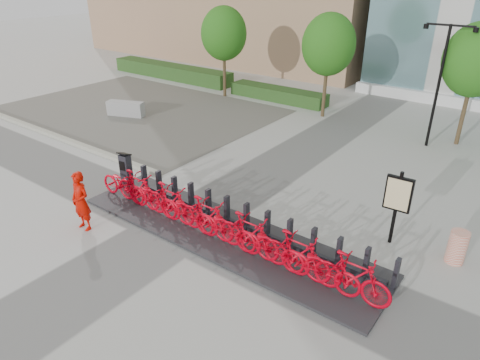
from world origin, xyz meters
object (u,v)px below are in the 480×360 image
Objects in this scene: worker_red at (81,201)px; jersey_barrier at (126,109)px; map_sign at (398,197)px; kiosk at (126,170)px; bike_0 at (123,184)px; construction_barrel at (457,247)px.

worker_red is 0.93× the size of jersey_barrier.
kiosk is at bearing -168.48° from map_sign.
jersey_barrier is at bearing 49.96° from bike_0.
kiosk reaches higher than jersey_barrier.
worker_red reaches higher than kiosk.
kiosk is at bearing -166.91° from construction_barrel.
worker_red is at bearing -151.12° from map_sign.
map_sign is (15.00, -3.12, 1.06)m from jersey_barrier.
jersey_barrier is at bearing 169.81° from construction_barrel.
map_sign reaches higher than bike_0.
bike_0 is 0.89m from kiosk.
map_sign is (7.47, 4.68, 0.54)m from worker_red.
bike_0 is 1.08× the size of worker_red.
kiosk is 0.66× the size of jersey_barrier.
map_sign reaches higher than jersey_barrier.
kiosk reaches higher than bike_0.
construction_barrel is at bearing 26.05° from worker_red.
bike_0 is 1.00× the size of jersey_barrier.
worker_red is 1.99× the size of construction_barrel.
bike_0 is at bearing -61.53° from jersey_barrier.
construction_barrel is 0.42× the size of map_sign.
worker_red is at bearing -167.54° from bike_0.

